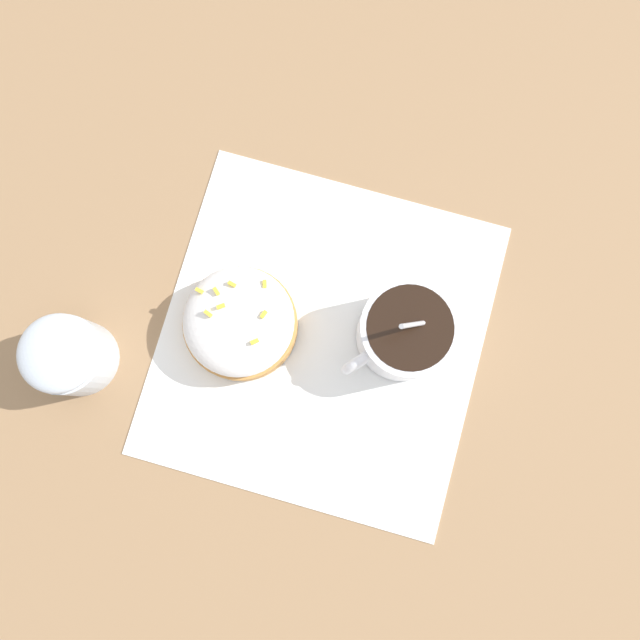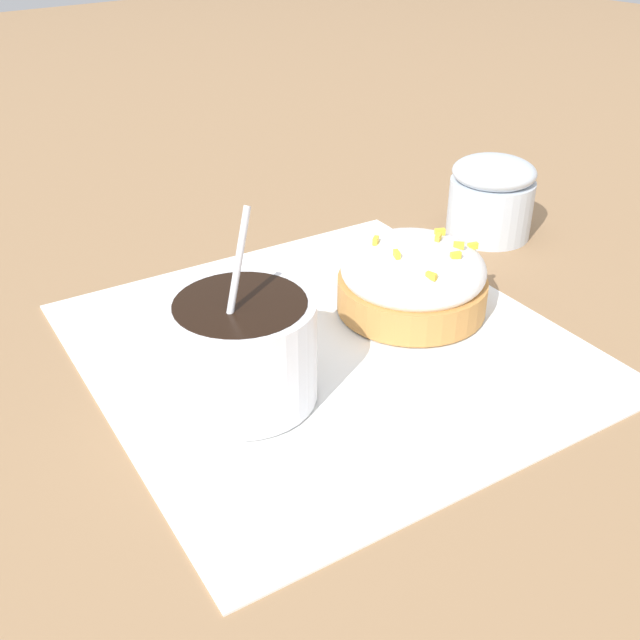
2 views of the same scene
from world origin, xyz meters
name	(u,v)px [view 1 (image 1 of 2)]	position (x,y,z in m)	size (l,w,h in m)	color
ground_plane	(322,339)	(0.00, 0.00, 0.00)	(3.00, 3.00, 0.00)	#93704C
paper_napkin	(322,338)	(0.00, 0.00, 0.00)	(0.32, 0.33, 0.00)	white
coffee_cup	(405,332)	(-0.07, -0.01, 0.04)	(0.09, 0.09, 0.11)	white
frosted_pastry	(239,324)	(0.07, 0.00, 0.03)	(0.10, 0.10, 0.05)	#C18442
sugar_bowl	(67,355)	(0.22, 0.05, 0.03)	(0.07, 0.07, 0.07)	silver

